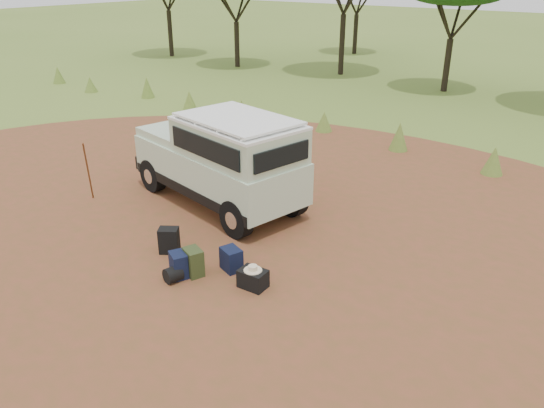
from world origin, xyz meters
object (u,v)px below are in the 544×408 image
Objects in this scene: safari_vehicle at (222,161)px; duffel_navy at (231,259)px; walking_staff at (88,172)px; backpack_navy at (179,265)px; backpack_olive at (194,262)px; hard_case at (253,279)px; backpack_black at (169,240)px.

safari_vehicle reaches higher than duffel_navy.
walking_staff is 3.32× the size of backpack_navy.
backpack_olive is (0.17, 0.22, 0.02)m from backpack_navy.
walking_staff is at bearing -168.54° from backpack_navy.
hard_case is (5.59, -0.62, -0.61)m from walking_staff.
hard_case is at bearing 1.87° from duffel_navy.
duffel_navy is at bearing 77.59° from backpack_navy.
duffel_navy is (1.46, 0.23, -0.04)m from backpack_black.
backpack_black is at bearing -61.24° from walking_staff.
backpack_olive reaches higher than backpack_navy.
hard_case is (1.33, 0.55, -0.07)m from backpack_navy.
hard_case is at bearing -34.22° from backpack_black.
safari_vehicle is 3.06× the size of walking_staff.
backpack_olive is (1.73, -2.77, -0.84)m from safari_vehicle.
safari_vehicle is at bearing -16.89° from walking_staff.
backpack_navy is (4.25, -1.16, -0.54)m from walking_staff.
backpack_navy is 1.08× the size of duffel_navy.
backpack_black is at bearing -151.76° from duffel_navy.
duffel_navy is at bearing 72.13° from backpack_olive.
backpack_navy is (0.83, -0.54, -0.02)m from backpack_black.
duffel_navy is (0.63, 0.77, -0.02)m from backpack_navy.
duffel_navy is (0.45, 0.55, -0.04)m from backpack_olive.
walking_staff is 4.44m from backpack_navy.
backpack_black is 2.17m from hard_case.
backpack_black reaches higher than hard_case.
safari_vehicle is at bearing 144.25° from backpack_navy.
walking_staff is at bearing 135.37° from backpack_black.
walking_staff reaches higher than backpack_navy.
safari_vehicle is 10.96× the size of duffel_navy.
hard_case is (1.16, 0.33, -0.09)m from backpack_olive.
backpack_navy is at bearing -107.57° from backpack_olive.
backpack_olive is at bearing -52.25° from backpack_black.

